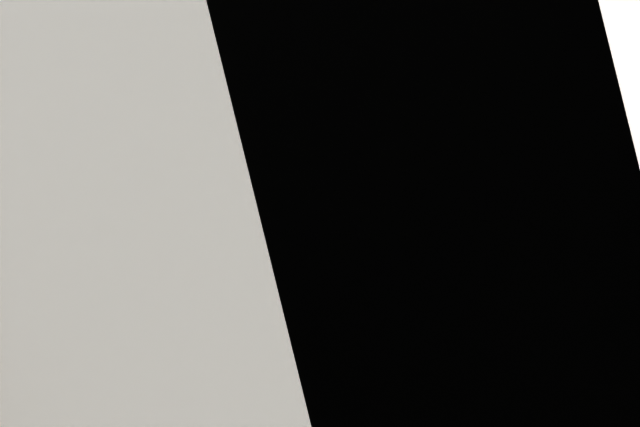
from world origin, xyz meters
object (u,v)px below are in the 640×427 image
at_px(laptop, 246,186).
at_px(computer_mouse, 407,249).
at_px(desk, 392,337).
at_px(book_stack_keyboard_riser, 295,266).
at_px(book_stack_tall, 258,241).
at_px(water_bottle, 450,211).
at_px(book_stack_side, 400,213).
at_px(mug, 130,307).
at_px(keyboard, 294,238).
at_px(cell_phone, 378,290).

relative_size(laptop, computer_mouse, 3.02).
bearing_deg(desk, book_stack_keyboard_riser, -173.02).
relative_size(book_stack_tall, water_bottle, 1.07).
xyz_separation_m(laptop, water_bottle, (0.68, -0.24, -0.16)).
bearing_deg(book_stack_keyboard_riser, laptop, 96.19).
distance_m(book_stack_keyboard_riser, book_stack_side, 0.57).
height_order(book_stack_side, laptop, laptop).
distance_m(book_stack_side, mug, 1.02).
bearing_deg(keyboard, computer_mouse, -0.15).
height_order(laptop, computer_mouse, laptop).
distance_m(book_stack_keyboard_riser, cell_phone, 0.25).
bearing_deg(mug, keyboard, -10.59).
height_order(laptop, keyboard, laptop).
bearing_deg(book_stack_keyboard_riser, water_bottle, -0.78).
xyz_separation_m(book_stack_side, computer_mouse, (-0.11, -0.15, -0.06)).
bearing_deg(keyboard, book_stack_tall, 96.88).
bearing_deg(keyboard, laptop, 96.55).
bearing_deg(computer_mouse, keyboard, 178.76).
bearing_deg(cell_phone, computer_mouse, 32.90).
xyz_separation_m(book_stack_keyboard_riser, cell_phone, (0.18, -0.16, -0.07)).
distance_m(desk, water_bottle, 0.51).
distance_m(keyboard, water_bottle, 0.66).
xyz_separation_m(book_stack_keyboard_riser, mug, (-0.47, 0.09, -0.02)).
xyz_separation_m(mug, cell_phone, (0.65, -0.25, -0.04)).
relative_size(desk, mug, 12.77).
bearing_deg(desk, cell_phone, -142.06).
distance_m(laptop, computer_mouse, 0.58).
bearing_deg(book_stack_tall, keyboard, -84.20).
relative_size(book_stack_tall, keyboard, 0.57).
height_order(book_stack_tall, computer_mouse, book_stack_tall).
bearing_deg(book_stack_tall, desk, -13.60).
bearing_deg(laptop, mug, -162.49).
distance_m(desk, book_stack_tall, 0.67).
height_order(laptop, cell_phone, laptop).
bearing_deg(laptop, computer_mouse, -26.60).
relative_size(laptop, water_bottle, 1.41).
relative_size(laptop, mug, 2.68).
xyz_separation_m(book_stack_keyboard_riser, book_stack_side, (0.55, 0.14, 0.01)).
distance_m(book_stack_side, keyboard, 0.58).
bearing_deg(cell_phone, book_stack_tall, 124.64).
height_order(laptop, mug, laptop).
bearing_deg(cell_phone, water_bottle, 21.20).
distance_m(computer_mouse, mug, 0.92).
height_order(book_stack_tall, water_bottle, water_bottle).
bearing_deg(desk, water_bottle, -18.90).
xyz_separation_m(book_stack_tall, computer_mouse, (0.47, -0.18, -0.08)).
height_order(mug, cell_phone, mug).
distance_m(laptop, keyboard, 0.25).
xyz_separation_m(book_stack_tall, water_bottle, (0.67, -0.18, 0.01)).
distance_m(desk, book_stack_keyboard_riser, 0.63).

